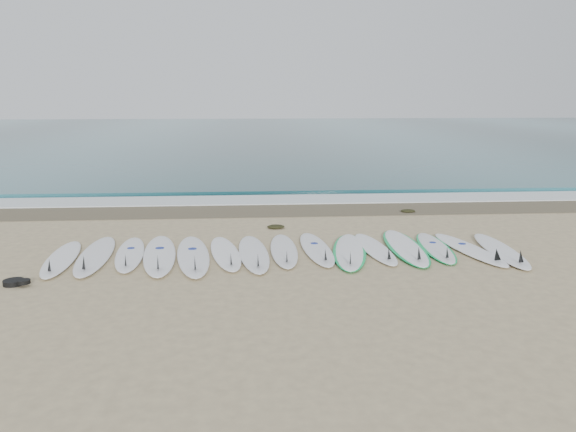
{
  "coord_description": "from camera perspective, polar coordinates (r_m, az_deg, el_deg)",
  "views": [
    {
      "loc": [
        -0.69,
        -10.27,
        2.98
      ],
      "look_at": [
        0.15,
        1.55,
        0.4
      ],
      "focal_mm": 35.0,
      "sensor_mm": 36.0,
      "label": 1
    }
  ],
  "objects": [
    {
      "name": "foam_band",
      "position": [
        16.06,
        -1.54,
        1.66
      ],
      "size": [
        120.0,
        1.4,
        0.04
      ],
      "primitive_type": "cube",
      "color": "silver",
      "rests_on": "ground"
    },
    {
      "name": "surfboard_11",
      "position": [
        11.22,
        11.86,
        -3.11
      ],
      "size": [
        0.76,
        2.79,
        0.35
      ],
      "rotation": [
        0.0,
        0.0,
        -0.04
      ],
      "color": "white",
      "rests_on": "ground"
    },
    {
      "name": "surfboard_13",
      "position": [
        11.37,
        18.07,
        -3.24
      ],
      "size": [
        0.92,
        2.56,
        0.32
      ],
      "rotation": [
        0.0,
        0.0,
        0.16
      ],
      "color": "white",
      "rests_on": "ground"
    },
    {
      "name": "wet_sand_band",
      "position": [
        14.69,
        -1.29,
        0.6
      ],
      "size": [
        120.0,
        1.8,
        0.01
      ],
      "primitive_type": "cube",
      "color": "brown",
      "rests_on": "ground"
    },
    {
      "name": "seaweed_far",
      "position": [
        14.77,
        12.09,
        0.51
      ],
      "size": [
        0.38,
        0.3,
        0.07
      ],
      "primitive_type": "ellipsoid",
      "color": "black",
      "rests_on": "ground"
    },
    {
      "name": "wave_crest",
      "position": [
        17.53,
        -1.76,
        2.65
      ],
      "size": [
        120.0,
        1.0,
        0.1
      ],
      "primitive_type": "cube",
      "color": "#21555D",
      "rests_on": "ground"
    },
    {
      "name": "seaweed_near",
      "position": [
        12.72,
        -1.24,
        -1.09
      ],
      "size": [
        0.39,
        0.31,
        0.08
      ],
      "primitive_type": "ellipsoid",
      "color": "black",
      "rests_on": "ground"
    },
    {
      "name": "surfboard_7",
      "position": [
        10.75,
        -0.41,
        -3.51
      ],
      "size": [
        0.52,
        2.45,
        0.31
      ],
      "rotation": [
        0.0,
        0.0,
        -0.0
      ],
      "color": "silver",
      "rests_on": "ground"
    },
    {
      "name": "ocean",
      "position": [
        42.88,
        -3.17,
        8.29
      ],
      "size": [
        120.0,
        55.0,
        0.03
      ],
      "primitive_type": "cube",
      "color": "#21555D",
      "rests_on": "ground"
    },
    {
      "name": "surfboard_14",
      "position": [
        11.48,
        20.89,
        -3.29
      ],
      "size": [
        0.71,
        2.61,
        0.33
      ],
      "rotation": [
        0.0,
        0.0,
        -0.07
      ],
      "color": "white",
      "rests_on": "ground"
    },
    {
      "name": "surfboard_4",
      "position": [
        10.52,
        -9.61,
        -3.98
      ],
      "size": [
        0.95,
        2.89,
        0.36
      ],
      "rotation": [
        0.0,
        0.0,
        0.13
      ],
      "color": "white",
      "rests_on": "ground"
    },
    {
      "name": "surfboard_3",
      "position": [
        10.69,
        -12.93,
        -3.87
      ],
      "size": [
        0.95,
        2.9,
        0.36
      ],
      "rotation": [
        0.0,
        0.0,
        0.13
      ],
      "color": "white",
      "rests_on": "ground"
    },
    {
      "name": "surfboard_12",
      "position": [
        11.36,
        14.79,
        -3.11
      ],
      "size": [
        0.74,
        2.36,
        0.29
      ],
      "rotation": [
        0.0,
        0.0,
        -0.08
      ],
      "color": "white",
      "rests_on": "ground"
    },
    {
      "name": "ground",
      "position": [
        10.72,
        -0.22,
        -3.86
      ],
      "size": [
        120.0,
        120.0,
        0.0
      ],
      "primitive_type": "plane",
      "color": "tan"
    },
    {
      "name": "surfboard_2",
      "position": [
        10.92,
        -15.78,
        -3.73
      ],
      "size": [
        0.81,
        2.5,
        0.31
      ],
      "rotation": [
        0.0,
        0.0,
        0.12
      ],
      "color": "white",
      "rests_on": "ground"
    },
    {
      "name": "surfboard_5",
      "position": [
        10.63,
        -6.35,
        -3.77
      ],
      "size": [
        0.87,
        2.5,
        0.31
      ],
      "rotation": [
        0.0,
        0.0,
        0.15
      ],
      "color": "white",
      "rests_on": "ground"
    },
    {
      "name": "surfboard_0",
      "position": [
        11.01,
        -22.08,
        -4.05
      ],
      "size": [
        0.75,
        2.49,
        0.31
      ],
      "rotation": [
        0.0,
        0.0,
        0.1
      ],
      "color": "white",
      "rests_on": "ground"
    },
    {
      "name": "surfboard_6",
      "position": [
        10.54,
        -3.49,
        -3.83
      ],
      "size": [
        0.73,
        2.66,
        0.34
      ],
      "rotation": [
        0.0,
        0.0,
        0.07
      ],
      "color": "white",
      "rests_on": "ground"
    },
    {
      "name": "surfboard_9",
      "position": [
        10.77,
        6.26,
        -3.57
      ],
      "size": [
        1.05,
        2.7,
        0.33
      ],
      "rotation": [
        0.0,
        0.0,
        -0.16
      ],
      "color": "white",
      "rests_on": "ground"
    },
    {
      "name": "surfboard_1",
      "position": [
        10.98,
        -19.04,
        -3.82
      ],
      "size": [
        0.77,
        2.78,
        0.35
      ],
      "rotation": [
        0.0,
        0.0,
        0.07
      ],
      "color": "white",
      "rests_on": "ground"
    },
    {
      "name": "leash_coil",
      "position": [
        9.98,
        -25.92,
        -6.06
      ],
      "size": [
        0.46,
        0.36,
        0.11
      ],
      "color": "black",
      "rests_on": "ground"
    },
    {
      "name": "surfboard_8",
      "position": [
        10.86,
        2.96,
        -3.36
      ],
      "size": [
        0.66,
        2.53,
        0.32
      ],
      "rotation": [
        0.0,
        0.0,
        0.06
      ],
      "color": "white",
      "rests_on": "ground"
    },
    {
      "name": "surfboard_10",
      "position": [
        11.0,
        8.91,
        -3.3
      ],
      "size": [
        0.65,
        2.39,
        0.3
      ],
      "rotation": [
        0.0,
        0.0,
        0.07
      ],
      "color": "white",
      "rests_on": "ground"
    }
  ]
}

